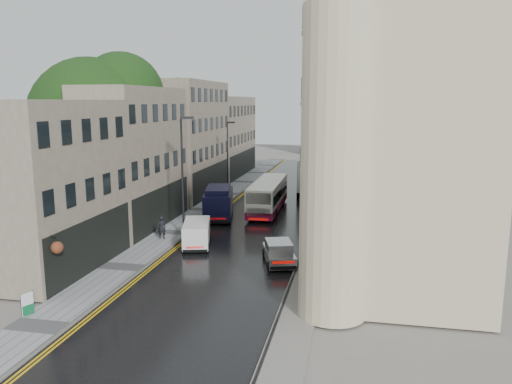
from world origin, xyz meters
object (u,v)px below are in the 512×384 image
(silver_hatchback, at_px, (269,259))
(lamp_post_near, at_px, (182,177))
(white_lorry, at_px, (298,179))
(estate_sign, at_px, (27,304))
(cream_bus, at_px, (251,202))
(navy_van, at_px, (204,207))
(lamp_post_far, at_px, (228,160))
(tree_far, at_px, (160,138))
(pedestrian, at_px, (162,227))
(white_van, at_px, (184,239))
(tree_near, at_px, (93,141))

(silver_hatchback, bearing_deg, lamp_post_near, 122.99)
(white_lorry, relative_size, lamp_post_near, 0.89)
(estate_sign, bearing_deg, cream_bus, 95.84)
(cream_bus, bearing_deg, navy_van, -138.67)
(silver_hatchback, relative_size, lamp_post_near, 0.43)
(navy_van, bearing_deg, silver_hatchback, -66.91)
(white_lorry, bearing_deg, cream_bus, -113.26)
(white_lorry, height_order, lamp_post_far, lamp_post_far)
(white_lorry, bearing_deg, tree_far, -176.76)
(silver_hatchback, distance_m, lamp_post_near, 10.76)
(cream_bus, bearing_deg, pedestrian, -121.42)
(lamp_post_near, xyz_separation_m, lamp_post_far, (-0.58, 15.41, -0.48))
(tree_far, xyz_separation_m, estate_sign, (5.15, -29.41, -5.58))
(tree_far, bearing_deg, lamp_post_near, -62.24)
(pedestrian, bearing_deg, tree_far, -80.47)
(estate_sign, bearing_deg, tree_far, 121.06)
(cream_bus, height_order, silver_hatchback, cream_bus)
(tree_far, height_order, silver_hatchback, tree_far)
(lamp_post_far, bearing_deg, white_van, -79.08)
(pedestrian, bearing_deg, silver_hatchback, 138.21)
(lamp_post_far, bearing_deg, navy_van, -80.03)
(cream_bus, xyz_separation_m, pedestrian, (-4.86, -8.39, -0.46))
(silver_hatchback, xyz_separation_m, navy_van, (-7.28, 10.37, 0.74))
(silver_hatchback, bearing_deg, estate_sign, -156.01)
(cream_bus, relative_size, pedestrian, 6.08)
(lamp_post_far, bearing_deg, cream_bus, -58.34)
(cream_bus, bearing_deg, lamp_post_near, -119.50)
(tree_far, distance_m, lamp_post_near, 16.17)
(white_lorry, relative_size, navy_van, 1.38)
(cream_bus, xyz_separation_m, lamp_post_far, (-4.27, 8.51, 2.60))
(cream_bus, relative_size, lamp_post_near, 1.17)
(tree_near, bearing_deg, lamp_post_near, -8.97)
(white_lorry, bearing_deg, lamp_post_far, -177.00)
(tree_near, height_order, white_van, tree_near)
(tree_far, bearing_deg, silver_hatchback, -53.75)
(white_lorry, xyz_separation_m, pedestrian, (-7.84, -18.07, -1.11))
(tree_near, relative_size, cream_bus, 1.35)
(navy_van, height_order, lamp_post_near, lamp_post_near)
(tree_far, distance_m, lamp_post_far, 7.35)
(silver_hatchback, height_order, lamp_post_near, lamp_post_near)
(tree_near, distance_m, tree_far, 13.02)
(white_lorry, distance_m, navy_van, 14.16)
(estate_sign, bearing_deg, white_lorry, 95.29)
(white_lorry, xyz_separation_m, silver_hatchback, (1.03, -23.06, -1.35))
(tree_near, distance_m, white_van, 12.23)
(white_van, xyz_separation_m, lamp_post_far, (-2.02, 19.48, 3.10))
(cream_bus, relative_size, white_lorry, 1.31)
(tree_near, height_order, tree_far, tree_near)
(white_van, bearing_deg, estate_sign, -123.45)
(silver_hatchback, height_order, navy_van, navy_van)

